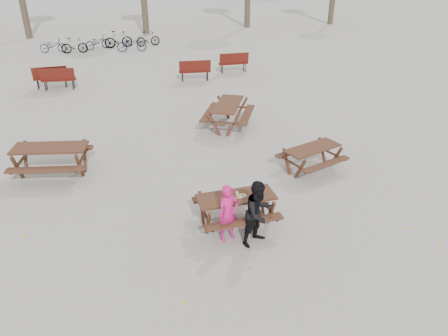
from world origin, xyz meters
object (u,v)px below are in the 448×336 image
object	(u,v)px
picnic_table_far	(228,115)
child	(228,213)
soda_bottle	(237,195)
adult	(258,213)
food_tray	(242,196)
picnic_table_east	(312,159)
main_picnic_table	(236,203)
picnic_table_north	(52,161)

from	to	relation	value
picnic_table_far	child	bearing A→B (deg)	-169.05
soda_bottle	picnic_table_far	size ratio (longest dim) A/B	0.08
adult	picnic_table_far	world-z (taller)	adult
food_tray	picnic_table_east	distance (m)	3.55
main_picnic_table	picnic_table_east	xyz separation A→B (m)	(2.95, 2.03, -0.22)
food_tray	adult	bearing A→B (deg)	-79.05
child	picnic_table_east	size ratio (longest dim) A/B	0.80
soda_bottle	adult	size ratio (longest dim) A/B	0.11
main_picnic_table	food_tray	distance (m)	0.25
food_tray	main_picnic_table	bearing A→B (deg)	149.02
adult	main_picnic_table	bearing A→B (deg)	81.18
child	adult	world-z (taller)	adult
picnic_table_north	child	bearing A→B (deg)	-35.39
child	soda_bottle	bearing A→B (deg)	38.32
soda_bottle	picnic_table_east	xyz separation A→B (m)	(2.96, 2.13, -0.48)
child	picnic_table_far	distance (m)	6.74
soda_bottle	food_tray	bearing A→B (deg)	11.00
child	picnic_table_far	bearing A→B (deg)	60.76
adult	picnic_table_far	xyz separation A→B (m)	(1.33, 6.74, -0.32)
soda_bottle	adult	distance (m)	0.75
picnic_table_east	picnic_table_far	world-z (taller)	picnic_table_far
picnic_table_east	picnic_table_far	size ratio (longest dim) A/B	0.83
food_tray	picnic_table_north	bearing A→B (deg)	138.34
food_tray	child	distance (m)	0.64
soda_bottle	child	distance (m)	0.55
food_tray	adult	xyz separation A→B (m)	(0.14, -0.72, -0.03)
picnic_table_far	picnic_table_north	bearing A→B (deg)	137.45
main_picnic_table	food_tray	bearing A→B (deg)	-30.98
child	picnic_table_north	world-z (taller)	child
soda_bottle	picnic_table_north	xyz separation A→B (m)	(-4.26, 3.93, -0.41)
picnic_table_north	picnic_table_far	world-z (taller)	picnic_table_far
adult	food_tray	bearing A→B (deg)	74.09
main_picnic_table	picnic_table_east	world-z (taller)	main_picnic_table
child	picnic_table_east	xyz separation A→B (m)	(3.29, 2.53, -0.31)
picnic_table_north	picnic_table_far	distance (m)	6.23
child	picnic_table_far	world-z (taller)	child
soda_bottle	picnic_table_east	bearing A→B (deg)	35.68
picnic_table_east	adult	bearing A→B (deg)	-151.08
soda_bottle	child	xyz separation A→B (m)	(-0.33, -0.41, -0.17)
adult	picnic_table_east	bearing A→B (deg)	19.43
soda_bottle	picnic_table_north	distance (m)	5.81
main_picnic_table	picnic_table_east	distance (m)	3.59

